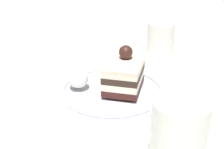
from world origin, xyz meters
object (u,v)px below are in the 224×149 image
fork (116,68)px  cake_slice (124,74)px  dessert_plate (112,92)px  drink_glass_near (160,40)px  drink_glass_far (177,139)px  whipped_cream_dollop (78,78)px

fork → cake_slice: bearing=-113.1°
cake_slice → dessert_plate: bearing=154.7°
drink_glass_near → drink_glass_far: drink_glass_far is taller
dessert_plate → fork: fork is taller
fork → drink_glass_near: size_ratio=1.08×
dessert_plate → whipped_cream_dollop: size_ratio=5.81×
cake_slice → drink_glass_far: drink_glass_far is taller
cake_slice → whipped_cream_dollop: bearing=146.1°
whipped_cream_dollop → drink_glass_near: (0.29, 0.10, -0.00)m
drink_glass_far → whipped_cream_dollop: bearing=95.3°
drink_glass_near → fork: bearing=-159.7°
dessert_plate → whipped_cream_dollop: bearing=143.1°
dessert_plate → fork: size_ratio=2.75×
drink_glass_near → drink_glass_far: (-0.27, -0.36, 0.01)m
fork → drink_glass_far: 0.31m
cake_slice → drink_glass_near: 0.26m
whipped_cream_dollop → fork: size_ratio=0.47×
whipped_cream_dollop → fork: 0.12m
dessert_plate → drink_glass_far: bearing=-97.7°
whipped_cream_dollop → fork: whipped_cream_dollop is taller
dessert_plate → drink_glass_far: (-0.03, -0.22, 0.04)m
cake_slice → drink_glass_far: (-0.05, -0.21, -0.00)m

